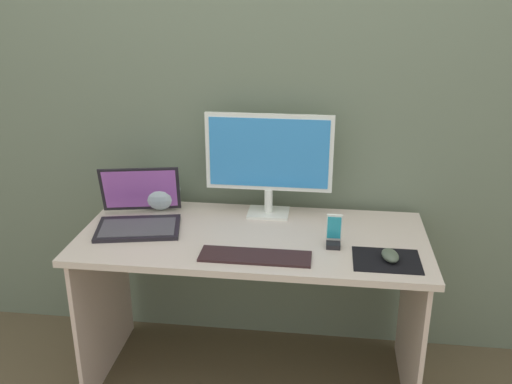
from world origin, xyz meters
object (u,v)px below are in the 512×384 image
object	(u,v)px
monitor	(269,158)
fishbowl	(160,190)
laptop	(139,215)
phone_in_dock	(334,235)
keyboard_external	(255,256)
mouse	(390,255)

from	to	relation	value
monitor	fishbowl	size ratio (longest dim) A/B	3.05
laptop	fishbowl	world-z (taller)	laptop
fishbowl	phone_in_dock	world-z (taller)	fishbowl
keyboard_external	phone_in_dock	world-z (taller)	phone_in_dock
mouse	phone_in_dock	xyz separation A→B (m)	(-0.21, 0.09, 0.03)
keyboard_external	phone_in_dock	size ratio (longest dim) A/B	3.03
monitor	phone_in_dock	world-z (taller)	monitor
fishbowl	phone_in_dock	bearing A→B (deg)	-21.33
monitor	keyboard_external	xyz separation A→B (m)	(-0.01, -0.42, -0.25)
monitor	laptop	size ratio (longest dim) A/B	1.38
fishbowl	mouse	distance (m)	1.07
laptop	fishbowl	xyz separation A→B (m)	(0.04, 0.20, 0.04)
fishbowl	mouse	size ratio (longest dim) A/B	1.80
phone_in_dock	keyboard_external	bearing A→B (deg)	-155.68
monitor	keyboard_external	distance (m)	0.49
laptop	mouse	bearing A→B (deg)	-10.84
mouse	phone_in_dock	distance (m)	0.23
fishbowl	laptop	bearing A→B (deg)	-100.64
keyboard_external	phone_in_dock	distance (m)	0.32
keyboard_external	monitor	bearing A→B (deg)	89.60
fishbowl	keyboard_external	world-z (taller)	fishbowl
phone_in_dock	mouse	bearing A→B (deg)	-23.75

